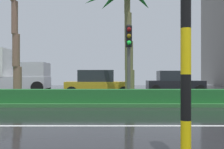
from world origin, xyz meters
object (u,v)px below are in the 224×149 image
(box_truck_lead, at_px, (7,73))
(car_in_traffic_third, at_px, (175,82))
(car_in_traffic_second, at_px, (99,84))
(traffic_signal_median_right, at_px, (130,49))

(box_truck_lead, xyz_separation_m, car_in_traffic_third, (13.18, -0.38, -0.72))
(car_in_traffic_second, bearing_deg, car_in_traffic_third, 26.66)
(traffic_signal_median_right, xyz_separation_m, car_in_traffic_second, (-1.71, 5.29, -1.78))
(box_truck_lead, bearing_deg, traffic_signal_median_right, -43.22)
(car_in_traffic_third, bearing_deg, box_truck_lead, 178.36)
(box_truck_lead, bearing_deg, car_in_traffic_third, -1.64)
(traffic_signal_median_right, xyz_separation_m, box_truck_lead, (-9.12, 8.57, -1.06))
(traffic_signal_median_right, relative_size, car_in_traffic_second, 0.83)
(traffic_signal_median_right, distance_m, car_in_traffic_third, 9.31)
(box_truck_lead, relative_size, car_in_traffic_second, 1.49)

